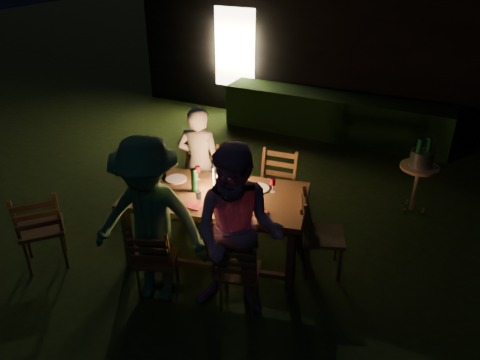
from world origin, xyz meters
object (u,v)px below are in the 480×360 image
at_px(chair_far_left, 200,197).
at_px(bottle_table, 194,180).
at_px(chair_spare, 44,241).
at_px(chair_end, 321,247).
at_px(dining_table, 216,200).
at_px(ice_bucket, 421,158).
at_px(bottle_bucket_b, 426,155).
at_px(chair_near_left, 157,270).
at_px(chair_far_right, 273,205).
at_px(side_table, 419,171).
at_px(chair_near_right, 239,283).
at_px(person_opp_left, 150,223).
at_px(bottle_bucket_a, 418,156).
at_px(lantern, 221,180).
at_px(person_house_side, 200,164).
at_px(person_opp_right, 238,234).

height_order(chair_far_left, bottle_table, bottle_table).
bearing_deg(chair_spare, chair_end, -23.25).
xyz_separation_m(dining_table, chair_end, (1.20, 0.28, -0.46)).
relative_size(ice_bucket, bottle_bucket_b, 0.94).
distance_m(dining_table, ice_bucket, 2.89).
height_order(chair_near_left, bottle_bucket_b, bottle_bucket_b).
relative_size(chair_near_left, chair_far_left, 0.90).
bearing_deg(chair_near_left, chair_far_right, 49.59).
bearing_deg(side_table, chair_far_left, -150.31).
relative_size(chair_near_right, chair_end, 0.90).
height_order(chair_end, person_opp_left, person_opp_left).
bearing_deg(chair_far_left, chair_near_right, 117.35).
xyz_separation_m(dining_table, chair_far_left, (-0.61, 0.65, -0.45)).
bearing_deg(chair_far_left, bottle_bucket_a, -166.67).
bearing_deg(chair_near_right, chair_spare, 173.58).
relative_size(chair_near_left, lantern, 2.66).
distance_m(chair_far_left, bottle_bucket_b, 3.08).
xyz_separation_m(person_house_side, lantern, (0.66, -0.64, 0.22)).
xyz_separation_m(person_house_side, person_opp_right, (1.25, -1.39, 0.13)).
relative_size(chair_spare, ice_bucket, 3.60).
bearing_deg(person_house_side, chair_spare, 45.02).
bearing_deg(chair_spare, person_opp_right, -39.35).
bearing_deg(chair_end, dining_table, -98.08).
height_order(dining_table, chair_near_right, chair_near_right).
height_order(chair_far_left, person_opp_left, person_opp_left).
xyz_separation_m(ice_bucket, bottle_bucket_a, (-0.05, -0.04, 0.05)).
xyz_separation_m(dining_table, ice_bucket, (1.96, 2.12, 0.03)).
bearing_deg(chair_far_left, chair_spare, 41.06).
height_order(chair_far_left, chair_far_right, chair_far_right).
bearing_deg(bottle_table, person_house_side, 116.87).
height_order(person_house_side, bottle_table, person_house_side).
height_order(lantern, bottle_table, lantern).
relative_size(chair_near_left, person_opp_right, 0.51).
xyz_separation_m(chair_near_left, bottle_bucket_a, (2.17, 2.93, 0.57)).
xyz_separation_m(lantern, ice_bucket, (1.93, 2.06, -0.21)).
bearing_deg(bottle_table, chair_near_right, -34.49).
height_order(chair_spare, bottle_bucket_a, chair_spare).
distance_m(dining_table, chair_end, 1.31).
bearing_deg(person_opp_right, lantern, 114.69).
distance_m(person_house_side, bottle_bucket_a, 2.89).
relative_size(chair_near_right, person_house_side, 0.58).
height_order(chair_far_right, person_house_side, person_house_side).
relative_size(chair_far_left, side_table, 1.51).
distance_m(chair_near_right, person_house_side, 1.90).
xyz_separation_m(chair_far_left, side_table, (2.58, 1.47, 0.29)).
bearing_deg(person_house_side, bottle_bucket_b, -164.16).
bearing_deg(person_opp_left, chair_spare, 172.02).
xyz_separation_m(chair_spare, side_table, (3.66, 3.15, 0.28)).
xyz_separation_m(person_opp_right, ice_bucket, (1.34, 2.81, -0.12)).
relative_size(chair_end, lantern, 2.91).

